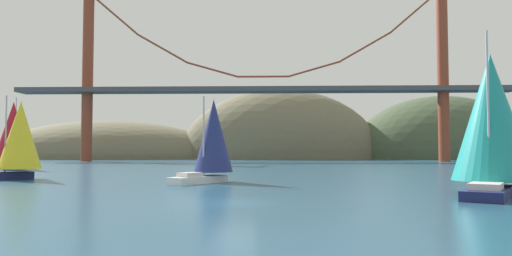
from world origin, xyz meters
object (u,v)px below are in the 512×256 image
Objects in this scene: sailboat_yellow_sail at (19,138)px; sailboat_teal_sail at (491,120)px; sailboat_crimson_sail at (13,134)px; sailboat_navy_sail at (212,139)px.

sailboat_teal_sail is at bearing -20.08° from sailboat_yellow_sail.
sailboat_crimson_sail reaches higher than sailboat_yellow_sail.
sailboat_crimson_sail is (-33.81, 27.65, 1.51)m from sailboat_navy_sail.
sailboat_teal_sail is (19.63, -10.98, 0.95)m from sailboat_navy_sail.
sailboat_navy_sail is 43.70m from sailboat_crimson_sail.
sailboat_navy_sail is 0.73× the size of sailboat_teal_sail.
sailboat_yellow_sail is 1.07× the size of sailboat_navy_sail.
sailboat_yellow_sail is at bearing 170.29° from sailboat_navy_sail.
sailboat_navy_sail is 0.69× the size of sailboat_crimson_sail.
sailboat_yellow_sail is at bearing -59.65° from sailboat_crimson_sail.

